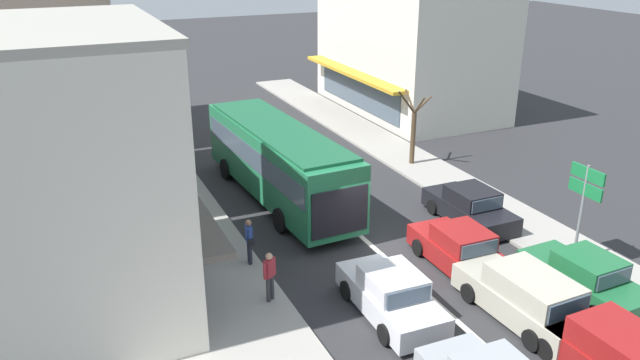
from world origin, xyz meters
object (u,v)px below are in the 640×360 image
(city_bus, at_px, (278,158))
(directional_road_sign, at_px, (585,191))
(sedan_adjacent_lane_lead, at_px, (391,295))
(parked_sedan_kerb_second, at_px, (470,207))
(pedestrian_with_handbag_near, at_px, (249,239))
(traffic_light_downstreet, at_px, (157,80))
(pedestrian_browsing_midblock, at_px, (270,274))
(street_tree_right, at_px, (413,131))
(wagon_adjacent_lane_trail, at_px, (526,297))
(wagon_queue_gap_filler, at_px, (617,358))
(parked_sedan_kerb_front, at_px, (585,278))
(sedan_queue_far_back, at_px, (461,250))

(city_bus, relative_size, directional_road_sign, 3.05)
(city_bus, distance_m, sedan_adjacent_lane_lead, 9.74)
(parked_sedan_kerb_second, distance_m, pedestrian_with_handbag_near, 9.07)
(city_bus, distance_m, traffic_light_downstreet, 13.29)
(pedestrian_browsing_midblock, bearing_deg, directional_road_sign, -9.80)
(parked_sedan_kerb_second, bearing_deg, city_bus, 138.56)
(street_tree_right, bearing_deg, pedestrian_with_handbag_near, -148.47)
(wagon_adjacent_lane_trail, relative_size, traffic_light_downstreet, 1.08)
(sedan_adjacent_lane_lead, bearing_deg, wagon_queue_gap_filler, -53.72)
(sedan_adjacent_lane_lead, distance_m, parked_sedan_kerb_second, 7.50)
(parked_sedan_kerb_front, height_order, pedestrian_with_handbag_near, pedestrian_with_handbag_near)
(sedan_adjacent_lane_lead, xyz_separation_m, directional_road_sign, (7.51, 0.19, 2.04))
(wagon_queue_gap_filler, bearing_deg, traffic_light_downstreet, 102.63)
(wagon_adjacent_lane_trail, xyz_separation_m, parked_sedan_kerb_second, (2.61, 6.16, -0.08))
(wagon_queue_gap_filler, distance_m, directional_road_sign, 6.74)
(pedestrian_browsing_midblock, bearing_deg, street_tree_right, 39.93)
(wagon_adjacent_lane_trail, bearing_deg, street_tree_right, 72.32)
(traffic_light_downstreet, bearing_deg, pedestrian_browsing_midblock, -91.59)
(street_tree_right, xyz_separation_m, pedestrian_browsing_midblock, (-10.68, -8.94, -0.73))
(wagon_queue_gap_filler, xyz_separation_m, pedestrian_browsing_midblock, (-6.77, 7.02, 0.32))
(wagon_adjacent_lane_trail, height_order, pedestrian_with_handbag_near, pedestrian_with_handbag_near)
(parked_sedan_kerb_second, bearing_deg, sedan_adjacent_lane_lead, -144.70)
(traffic_light_downstreet, height_order, pedestrian_with_handbag_near, traffic_light_downstreet)
(parked_sedan_kerb_front, xyz_separation_m, pedestrian_with_handbag_near, (-8.98, 6.15, 0.40))
(wagon_adjacent_lane_trail, relative_size, wagon_queue_gap_filler, 1.00)
(sedan_queue_far_back, bearing_deg, wagon_adjacent_lane_trail, -92.06)
(sedan_adjacent_lane_lead, relative_size, pedestrian_with_handbag_near, 2.60)
(city_bus, xyz_separation_m, parked_sedan_kerb_second, (6.04, -5.33, -1.22))
(sedan_queue_far_back, height_order, directional_road_sign, directional_road_sign)
(wagon_adjacent_lane_trail, height_order, sedan_adjacent_lane_lead, wagon_adjacent_lane_trail)
(city_bus, height_order, parked_sedan_kerb_second, city_bus)
(parked_sedan_kerb_front, height_order, parked_sedan_kerb_second, same)
(parked_sedan_kerb_second, bearing_deg, pedestrian_browsing_midblock, -165.93)
(sedan_queue_far_back, bearing_deg, wagon_queue_gap_filler, -89.61)
(city_bus, bearing_deg, street_tree_right, 9.82)
(traffic_light_downstreet, relative_size, pedestrian_with_handbag_near, 2.58)
(wagon_adjacent_lane_trail, relative_size, parked_sedan_kerb_second, 1.08)
(parked_sedan_kerb_second, bearing_deg, directional_road_sign, -71.45)
(wagon_adjacent_lane_trail, bearing_deg, parked_sedan_kerb_front, 4.24)
(sedan_adjacent_lane_lead, xyz_separation_m, pedestrian_browsing_midblock, (-3.10, 2.02, 0.40))
(pedestrian_browsing_midblock, bearing_deg, parked_sedan_kerb_second, 14.07)
(parked_sedan_kerb_front, distance_m, parked_sedan_kerb_second, 5.97)
(wagon_adjacent_lane_trail, height_order, parked_sedan_kerb_second, wagon_adjacent_lane_trail)
(sedan_adjacent_lane_lead, distance_m, traffic_light_downstreet, 22.91)
(wagon_queue_gap_filler, distance_m, street_tree_right, 16.46)
(sedan_queue_far_back, bearing_deg, sedan_adjacent_lane_lead, -157.28)
(wagon_adjacent_lane_trail, height_order, street_tree_right, street_tree_right)
(city_bus, xyz_separation_m, street_tree_right, (7.50, 1.30, -0.09))
(sedan_queue_far_back, bearing_deg, pedestrian_with_handbag_near, 155.53)
(sedan_queue_far_back, relative_size, traffic_light_downstreet, 1.01)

